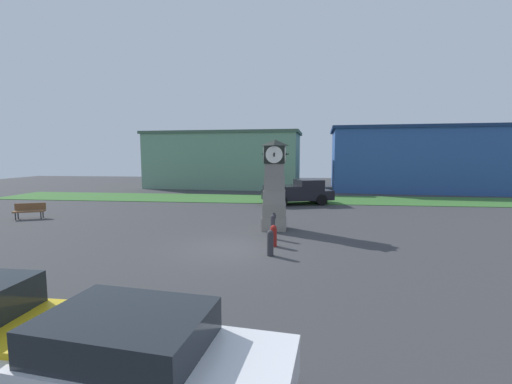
# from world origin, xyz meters

# --- Properties ---
(ground_plane) EXTENTS (83.06, 83.06, 0.00)m
(ground_plane) POSITION_xyz_m (0.00, 0.00, 0.00)
(ground_plane) COLOR #38383A
(clock_tower) EXTENTS (1.32, 1.34, 4.46)m
(clock_tower) POSITION_xyz_m (1.49, 3.76, 2.09)
(clock_tower) COLOR gray
(clock_tower) RESTS_ON ground_plane
(bollard_near_tower) EXTENTS (0.31, 0.31, 1.02)m
(bollard_near_tower) POSITION_xyz_m (1.51, 3.32, 0.51)
(bollard_near_tower) COLOR #333338
(bollard_near_tower) RESTS_ON ground_plane
(bollard_mid_row) EXTENTS (0.21, 0.21, 1.09)m
(bollard_mid_row) POSITION_xyz_m (1.53, 1.80, 0.55)
(bollard_mid_row) COLOR #333338
(bollard_mid_row) RESTS_ON ground_plane
(bollard_far_row) EXTENTS (0.27, 0.27, 0.89)m
(bollard_far_row) POSITION_xyz_m (1.64, 0.59, 0.45)
(bollard_far_row) COLOR maroon
(bollard_far_row) RESTS_ON ground_plane
(bollard_end_row) EXTENTS (0.25, 0.25, 0.97)m
(bollard_end_row) POSITION_xyz_m (1.59, -0.72, 0.49)
(bollard_end_row) COLOR #333338
(bollard_end_row) RESTS_ON ground_plane
(car_by_building) EXTENTS (4.52, 2.39, 1.42)m
(car_by_building) POSITION_xyz_m (0.21, -8.51, 0.73)
(car_by_building) COLOR silver
(car_by_building) RESTS_ON ground_plane
(pickup_truck) EXTENTS (5.51, 3.66, 1.85)m
(pickup_truck) POSITION_xyz_m (2.74, 12.65, 0.93)
(pickup_truck) COLOR black
(pickup_truck) RESTS_ON ground_plane
(bench) EXTENTS (1.68, 1.11, 0.90)m
(bench) POSITION_xyz_m (-12.85, 5.04, 0.52)
(bench) COLOR brown
(bench) RESTS_ON ground_plane
(warehouse_blue_far) EXTENTS (17.64, 8.91, 6.22)m
(warehouse_blue_far) POSITION_xyz_m (-5.42, 25.46, 3.12)
(warehouse_blue_far) COLOR gray
(warehouse_blue_far) RESTS_ON ground_plane
(storefront_low_left) EXTENTS (18.38, 11.12, 6.46)m
(storefront_low_left) POSITION_xyz_m (15.21, 24.37, 3.24)
(storefront_low_left) COLOR #2D5193
(storefront_low_left) RESTS_ON ground_plane
(grass_verge_far) EXTENTS (49.84, 5.39, 0.04)m
(grass_verge_far) POSITION_xyz_m (2.14, 15.23, 0.02)
(grass_verge_far) COLOR #386B2D
(grass_verge_far) RESTS_ON ground_plane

